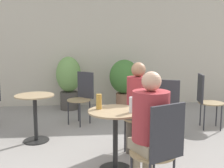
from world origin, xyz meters
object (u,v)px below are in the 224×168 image
object	(u,v)px
bistro_chair_0	(160,145)
bistro_chair_5	(167,105)
cafe_table_near	(115,127)
beer_glass_0	(99,102)
potted_plant_1	(124,80)
bistro_chair_2	(82,93)
seated_person_1	(138,99)
bistro_chair_4	(205,96)
seated_person_0	(149,124)
beer_glass_1	(132,105)
cafe_table_far	(35,109)
bistro_chair_1	(142,109)
potted_plant_0	(69,80)

from	to	relation	value
bistro_chair_0	bistro_chair_5	bearing A→B (deg)	-134.26
cafe_table_near	beer_glass_0	distance (m)	0.36
bistro_chair_0	potted_plant_1	xyz separation A→B (m)	(0.21, 3.67, 0.11)
bistro_chair_2	seated_person_1	size ratio (longest dim) A/B	0.78
cafe_table_near	bistro_chair_5	size ratio (longest dim) A/B	0.75
bistro_chair_4	seated_person_0	distance (m)	2.51
bistro_chair_0	seated_person_1	distance (m)	1.24
bistro_chair_5	potted_plant_1	distance (m)	2.12
bistro_chair_2	beer_glass_1	distance (m)	2.18
bistro_chair_4	bistro_chair_5	size ratio (longest dim) A/B	1.00
cafe_table_near	seated_person_0	size ratio (longest dim) A/B	0.59
bistro_chair_5	bistro_chair_0	bearing A→B (deg)	93.13
cafe_table_far	seated_person_1	world-z (taller)	seated_person_1
bistro_chair_5	seated_person_0	world-z (taller)	seated_person_0
potted_plant_1	bistro_chair_1	bearing A→B (deg)	-92.10
cafe_table_near	potted_plant_1	size ratio (longest dim) A/B	0.63
seated_person_0	seated_person_1	distance (m)	1.08
seated_person_0	potted_plant_0	world-z (taller)	seated_person_0
bistro_chair_0	cafe_table_far	bearing A→B (deg)	-75.85
bistro_chair_5	beer_glass_0	distance (m)	1.34
bistro_chair_5	seated_person_0	xyz separation A→B (m)	(-0.62, -1.43, 0.16)
bistro_chair_2	potted_plant_0	world-z (taller)	potted_plant_0
seated_person_1	potted_plant_1	world-z (taller)	seated_person_1
beer_glass_0	bistro_chair_2	bearing A→B (deg)	96.62
bistro_chair_1	bistro_chair_4	xyz separation A→B (m)	(1.31, 0.79, 0.00)
bistro_chair_4	beer_glass_0	distance (m)	2.38
bistro_chair_2	bistro_chair_5	xyz separation A→B (m)	(1.29, -1.12, 0.00)
bistro_chair_4	potted_plant_1	distance (m)	1.96
cafe_table_far	bistro_chair_1	distance (m)	1.63
bistro_chair_5	potted_plant_0	xyz separation A→B (m)	(-1.62, 2.24, 0.11)
beer_glass_1	bistro_chair_4	bearing A→B (deg)	44.14
bistro_chair_0	bistro_chair_1	xyz separation A→B (m)	(0.12, 1.36, 0.00)
bistro_chair_2	bistro_chair_4	xyz separation A→B (m)	(2.17, -0.54, 0.00)
bistro_chair_1	potted_plant_1	xyz separation A→B (m)	(0.08, 2.31, 0.11)
beer_glass_0	potted_plant_0	xyz separation A→B (m)	(-0.54, 3.01, -0.13)
potted_plant_0	bistro_chair_0	bearing A→B (deg)	-74.47
bistro_chair_1	seated_person_1	size ratio (longest dim) A/B	0.78
bistro_chair_2	bistro_chair_4	world-z (taller)	same
seated_person_1	beer_glass_1	xyz separation A→B (m)	(-0.19, -0.62, 0.07)
beer_glass_1	potted_plant_0	size ratio (longest dim) A/B	0.14
bistro_chair_0	cafe_table_near	bearing A→B (deg)	-90.00
bistro_chair_2	beer_glass_1	world-z (taller)	bistro_chair_2
cafe_table_near	beer_glass_1	distance (m)	0.36
bistro_chair_0	seated_person_1	xyz separation A→B (m)	(0.03, 1.23, 0.17)
bistro_chair_1	bistro_chair_5	distance (m)	0.48
bistro_chair_0	bistro_chair_4	world-z (taller)	same
bistro_chair_2	beer_glass_0	distance (m)	1.92
bistro_chair_0	potted_plant_0	size ratio (longest dim) A/B	0.80
beer_glass_0	potted_plant_1	size ratio (longest dim) A/B	0.15
cafe_table_far	bistro_chair_1	bearing A→B (deg)	-15.48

